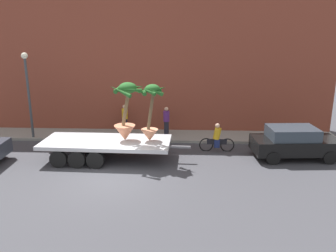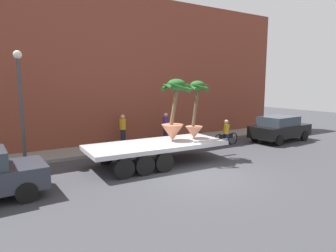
{
  "view_description": "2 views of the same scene",
  "coord_description": "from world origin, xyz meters",
  "px_view_note": "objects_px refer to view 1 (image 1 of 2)",
  "views": [
    {
      "loc": [
        3.03,
        -13.14,
        6.01
      ],
      "look_at": [
        2.28,
        2.57,
        1.67
      ],
      "focal_mm": 36.15,
      "sensor_mm": 36.0,
      "label": 1
    },
    {
      "loc": [
        -6.85,
        -8.78,
        3.58
      ],
      "look_at": [
        0.27,
        2.9,
        1.59
      ],
      "focal_mm": 31.15,
      "sensor_mm": 36.0,
      "label": 2
    }
  ],
  "objects_px": {
    "pedestrian_near_gate": "(125,118)",
    "potted_palm_middle": "(126,113)",
    "potted_palm_rear": "(151,112)",
    "cyclist": "(217,139)",
    "flatbed_trailer": "(102,144)",
    "street_lamp": "(28,84)",
    "parked_car": "(294,142)",
    "pedestrian_far_left": "(166,121)"
  },
  "relations": [
    {
      "from": "pedestrian_near_gate",
      "to": "potted_palm_middle",
      "type": "bearing_deg",
      "value": -78.98
    },
    {
      "from": "potted_palm_rear",
      "to": "potted_palm_middle",
      "type": "relative_size",
      "value": 0.97
    },
    {
      "from": "cyclist",
      "to": "flatbed_trailer",
      "type": "bearing_deg",
      "value": -165.78
    },
    {
      "from": "flatbed_trailer",
      "to": "street_lamp",
      "type": "distance_m",
      "value": 6.14
    },
    {
      "from": "cyclist",
      "to": "parked_car",
      "type": "relative_size",
      "value": 0.43
    },
    {
      "from": "street_lamp",
      "to": "pedestrian_far_left",
      "type": "bearing_deg",
      "value": 5.36
    },
    {
      "from": "flatbed_trailer",
      "to": "pedestrian_far_left",
      "type": "bearing_deg",
      "value": 51.35
    },
    {
      "from": "potted_palm_middle",
      "to": "pedestrian_near_gate",
      "type": "relative_size",
      "value": 1.65
    },
    {
      "from": "pedestrian_far_left",
      "to": "parked_car",
      "type": "bearing_deg",
      "value": -25.49
    },
    {
      "from": "potted_palm_rear",
      "to": "pedestrian_near_gate",
      "type": "height_order",
      "value": "potted_palm_rear"
    },
    {
      "from": "flatbed_trailer",
      "to": "parked_car",
      "type": "distance_m",
      "value": 9.46
    },
    {
      "from": "street_lamp",
      "to": "cyclist",
      "type": "bearing_deg",
      "value": -8.32
    },
    {
      "from": "potted_palm_rear",
      "to": "pedestrian_near_gate",
      "type": "relative_size",
      "value": 1.61
    },
    {
      "from": "potted_palm_middle",
      "to": "pedestrian_near_gate",
      "type": "distance_m",
      "value": 4.42
    },
    {
      "from": "potted_palm_rear",
      "to": "parked_car",
      "type": "relative_size",
      "value": 0.64
    },
    {
      "from": "potted_palm_middle",
      "to": "pedestrian_far_left",
      "type": "xyz_separation_m",
      "value": [
        1.73,
        3.64,
        -1.28
      ]
    },
    {
      "from": "cyclist",
      "to": "street_lamp",
      "type": "relative_size",
      "value": 0.38
    },
    {
      "from": "parked_car",
      "to": "pedestrian_near_gate",
      "type": "height_order",
      "value": "pedestrian_near_gate"
    },
    {
      "from": "potted_palm_middle",
      "to": "pedestrian_far_left",
      "type": "bearing_deg",
      "value": 64.6
    },
    {
      "from": "street_lamp",
      "to": "potted_palm_rear",
      "type": "bearing_deg",
      "value": -22.21
    },
    {
      "from": "potted_palm_rear",
      "to": "street_lamp",
      "type": "xyz_separation_m",
      "value": [
        -7.21,
        2.94,
        0.85
      ]
    },
    {
      "from": "pedestrian_far_left",
      "to": "potted_palm_rear",
      "type": "bearing_deg",
      "value": -98.2
    },
    {
      "from": "cyclist",
      "to": "pedestrian_far_left",
      "type": "relative_size",
      "value": 1.08
    },
    {
      "from": "cyclist",
      "to": "pedestrian_near_gate",
      "type": "distance_m",
      "value": 5.99
    },
    {
      "from": "potted_palm_rear",
      "to": "street_lamp",
      "type": "bearing_deg",
      "value": 157.79
    },
    {
      "from": "pedestrian_near_gate",
      "to": "street_lamp",
      "type": "distance_m",
      "value": 5.78
    },
    {
      "from": "parked_car",
      "to": "pedestrian_far_left",
      "type": "xyz_separation_m",
      "value": [
        -6.47,
        3.09,
        0.22
      ]
    },
    {
      "from": "potted_palm_middle",
      "to": "pedestrian_near_gate",
      "type": "height_order",
      "value": "potted_palm_middle"
    },
    {
      "from": "parked_car",
      "to": "pedestrian_near_gate",
      "type": "bearing_deg",
      "value": 158.26
    },
    {
      "from": "pedestrian_near_gate",
      "to": "street_lamp",
      "type": "bearing_deg",
      "value": -166.65
    },
    {
      "from": "flatbed_trailer",
      "to": "parked_car",
      "type": "xyz_separation_m",
      "value": [
        9.44,
        0.63,
        0.05
      ]
    },
    {
      "from": "potted_palm_rear",
      "to": "pedestrian_far_left",
      "type": "xyz_separation_m",
      "value": [
        0.53,
        3.67,
        -1.34
      ]
    },
    {
      "from": "potted_palm_middle",
      "to": "pedestrian_near_gate",
      "type": "bearing_deg",
      "value": 101.02
    },
    {
      "from": "parked_car",
      "to": "street_lamp",
      "type": "relative_size",
      "value": 0.88
    },
    {
      "from": "flatbed_trailer",
      "to": "street_lamp",
      "type": "relative_size",
      "value": 1.49
    },
    {
      "from": "potted_palm_rear",
      "to": "street_lamp",
      "type": "relative_size",
      "value": 0.57
    },
    {
      "from": "pedestrian_near_gate",
      "to": "parked_car",
      "type": "bearing_deg",
      "value": -21.74
    },
    {
      "from": "flatbed_trailer",
      "to": "parked_car",
      "type": "relative_size",
      "value": 1.69
    },
    {
      "from": "flatbed_trailer",
      "to": "potted_palm_middle",
      "type": "height_order",
      "value": "potted_palm_middle"
    },
    {
      "from": "flatbed_trailer",
      "to": "pedestrian_near_gate",
      "type": "relative_size",
      "value": 4.22
    },
    {
      "from": "parked_car",
      "to": "pedestrian_near_gate",
      "type": "relative_size",
      "value": 2.5
    },
    {
      "from": "cyclist",
      "to": "street_lamp",
      "type": "distance_m",
      "value": 10.92
    }
  ]
}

